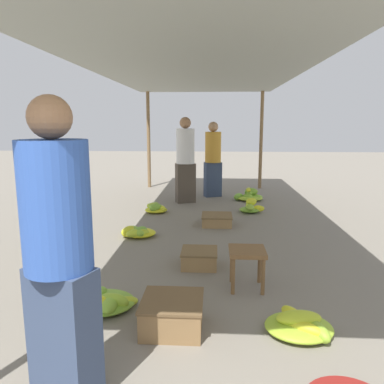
# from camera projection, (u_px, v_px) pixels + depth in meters

# --- Properties ---
(canopy_post_back_left) EXTENTS (0.08, 0.08, 2.29)m
(canopy_post_back_left) POSITION_uv_depth(u_px,v_px,m) (149.00, 140.00, 9.04)
(canopy_post_back_left) COLOR olive
(canopy_post_back_left) RESTS_ON ground
(canopy_post_back_right) EXTENTS (0.08, 0.08, 2.29)m
(canopy_post_back_right) POSITION_uv_depth(u_px,v_px,m) (261.00, 141.00, 8.89)
(canopy_post_back_right) COLOR olive
(canopy_post_back_right) RESTS_ON ground
(canopy_tarp) EXTENTS (3.10, 8.05, 0.04)m
(canopy_tarp) POSITION_uv_depth(u_px,v_px,m) (197.00, 65.00, 5.00)
(canopy_tarp) COLOR #9EA399
(canopy_tarp) RESTS_ON canopy_post_front_left
(vendor_foreground) EXTENTS (0.47, 0.47, 1.69)m
(vendor_foreground) POSITION_uv_depth(u_px,v_px,m) (59.00, 252.00, 1.97)
(vendor_foreground) COLOR #384766
(vendor_foreground) RESTS_ON ground
(stool) EXTENTS (0.34, 0.34, 0.38)m
(stool) POSITION_uv_depth(u_px,v_px,m) (247.00, 257.00, 3.51)
(stool) COLOR brown
(stool) RESTS_ON ground
(banana_pile_left_0) EXTENTS (0.50, 0.46, 0.16)m
(banana_pile_left_0) POSITION_uv_depth(u_px,v_px,m) (137.00, 232.00, 5.16)
(banana_pile_left_0) COLOR yellow
(banana_pile_left_0) RESTS_ON ground
(banana_pile_left_1) EXTENTS (0.59, 0.50, 0.16)m
(banana_pile_left_1) POSITION_uv_depth(u_px,v_px,m) (106.00, 302.00, 3.15)
(banana_pile_left_1) COLOR #B6CD2C
(banana_pile_left_1) RESTS_ON ground
(banana_pile_left_2) EXTENTS (0.42, 0.45, 0.18)m
(banana_pile_left_2) POSITION_uv_depth(u_px,v_px,m) (156.00, 208.00, 6.56)
(banana_pile_left_2) COLOR #7EB735
(banana_pile_left_2) RESTS_ON ground
(banana_pile_right_0) EXTENTS (0.51, 0.48, 0.18)m
(banana_pile_right_0) POSITION_uv_depth(u_px,v_px,m) (301.00, 325.00, 2.78)
(banana_pile_right_0) COLOR #B9CE2B
(banana_pile_right_0) RESTS_ON ground
(banana_pile_right_1) EXTENTS (0.44, 0.45, 0.26)m
(banana_pile_right_1) POSITION_uv_depth(u_px,v_px,m) (251.00, 207.00, 6.56)
(banana_pile_right_1) COLOR yellow
(banana_pile_right_1) RESTS_ON ground
(banana_pile_right_2) EXTENTS (0.64, 0.47, 0.26)m
(banana_pile_right_2) POSITION_uv_depth(u_px,v_px,m) (249.00, 196.00, 7.62)
(banana_pile_right_2) COLOR #83B935
(banana_pile_right_2) RESTS_ON ground
(crate_near) EXTENTS (0.46, 0.46, 0.16)m
(crate_near) POSITION_uv_depth(u_px,v_px,m) (217.00, 220.00, 5.77)
(crate_near) COLOR #9E7A4C
(crate_near) RESTS_ON ground
(crate_mid) EXTENTS (0.39, 0.39, 0.18)m
(crate_mid) POSITION_uv_depth(u_px,v_px,m) (199.00, 258.00, 4.10)
(crate_mid) COLOR #9E7A4C
(crate_mid) RESTS_ON ground
(crate_far) EXTENTS (0.47, 0.47, 0.24)m
(crate_far) POSITION_uv_depth(u_px,v_px,m) (172.00, 314.00, 2.84)
(crate_far) COLOR olive
(crate_far) RESTS_ON ground
(shopper_walking_mid) EXTENTS (0.43, 0.43, 1.58)m
(shopper_walking_mid) POSITION_uv_depth(u_px,v_px,m) (213.00, 158.00, 7.92)
(shopper_walking_mid) COLOR #384766
(shopper_walking_mid) RESTS_ON ground
(shopper_walking_far) EXTENTS (0.46, 0.46, 1.67)m
(shopper_walking_far) POSITION_uv_depth(u_px,v_px,m) (185.00, 159.00, 7.30)
(shopper_walking_far) COLOR #4C4238
(shopper_walking_far) RESTS_ON ground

